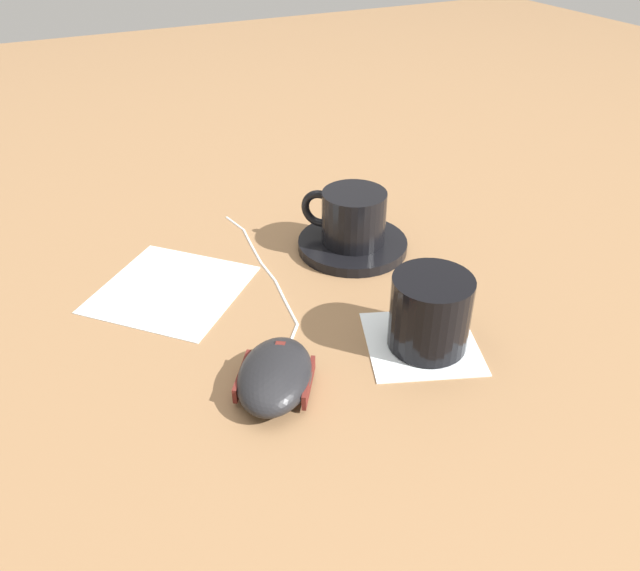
# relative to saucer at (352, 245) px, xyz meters

# --- Properties ---
(ground_plane) EXTENTS (3.00, 3.00, 0.00)m
(ground_plane) POSITION_rel_saucer_xyz_m (-0.11, 0.08, -0.01)
(ground_plane) COLOR olive
(saucer) EXTENTS (0.14, 0.14, 0.01)m
(saucer) POSITION_rel_saucer_xyz_m (0.00, 0.00, 0.00)
(saucer) COLOR black
(saucer) RESTS_ON ground
(coffee_cup) EXTENTS (0.09, 0.09, 0.07)m
(coffee_cup) POSITION_rel_saucer_xyz_m (0.00, 0.00, 0.04)
(coffee_cup) COLOR black
(coffee_cup) RESTS_ON saucer
(computer_mouse) EXTENTS (0.12, 0.11, 0.03)m
(computer_mouse) POSITION_rel_saucer_xyz_m (-0.19, 0.18, 0.01)
(computer_mouse) COLOR black
(computer_mouse) RESTS_ON ground
(mouse_cable) EXTENTS (0.30, 0.05, 0.00)m
(mouse_cable) POSITION_rel_saucer_xyz_m (-0.00, 0.12, -0.00)
(mouse_cable) COLOR white
(mouse_cable) RESTS_ON ground
(napkin_under_glass) EXTENTS (0.14, 0.14, 0.00)m
(napkin_under_glass) POSITION_rel_saucer_xyz_m (-0.20, 0.03, -0.01)
(napkin_under_glass) COLOR white
(napkin_under_glass) RESTS_ON ground
(drinking_glass) EXTENTS (0.08, 0.08, 0.08)m
(drinking_glass) POSITION_rel_saucer_xyz_m (-0.20, 0.02, 0.03)
(drinking_glass) COLOR black
(drinking_glass) RESTS_ON napkin_under_glass
(napkin_spare) EXTENTS (0.22, 0.22, 0.00)m
(napkin_spare) POSITION_rel_saucer_xyz_m (0.01, 0.23, -0.01)
(napkin_spare) COLOR white
(napkin_spare) RESTS_ON ground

